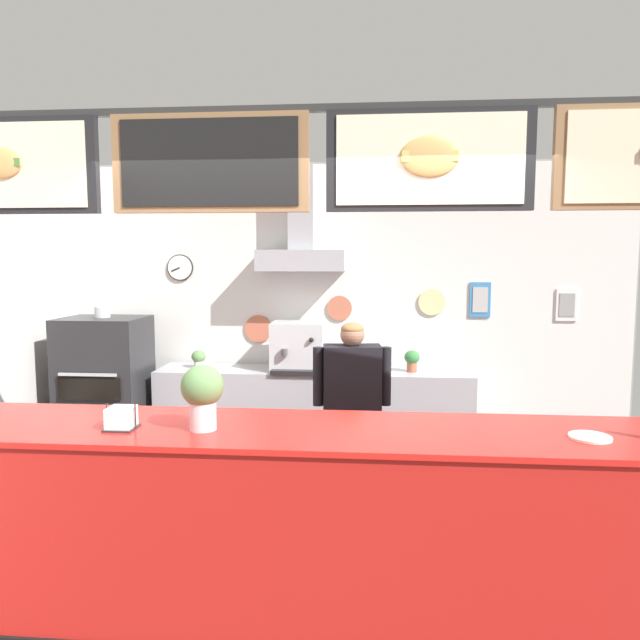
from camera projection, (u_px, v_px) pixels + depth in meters
name	position (u px, v px, depth m)	size (l,w,h in m)	color
ground_plane	(319.00, 591.00, 3.47)	(6.71, 6.71, 0.00)	#3F3A38
back_wall_assembly	(339.00, 302.00, 5.64)	(5.59, 2.71, 2.88)	gray
service_counter	(313.00, 530.00, 3.08)	(4.31, 0.73, 1.10)	red
back_prep_counter	(313.00, 418.00, 5.55)	(2.94, 0.53, 0.92)	#A3A5AD
pizza_oven	(105.00, 393.00, 5.45)	(0.75, 0.64, 1.52)	#232326
shop_worker	(352.00, 414.00, 4.41)	(0.58, 0.26, 1.49)	#232328
espresso_machine	(298.00, 347.00, 5.47)	(0.49, 0.45, 0.45)	silver
potted_oregano	(199.00, 358.00, 5.60)	(0.13, 0.13, 0.17)	beige
potted_basil	(412.00, 359.00, 5.40)	(0.14, 0.14, 0.20)	#9E563D
potted_sage	(334.00, 359.00, 5.46)	(0.17, 0.17, 0.21)	#4C4C51
napkin_holder	(121.00, 419.00, 3.00)	(0.16, 0.15, 0.13)	#262628
condiment_plate	(590.00, 437.00, 2.84)	(0.20, 0.20, 0.01)	white
basil_vase	(202.00, 394.00, 2.97)	(0.22, 0.22, 0.33)	silver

